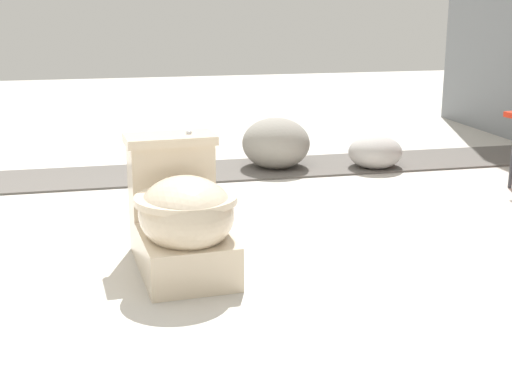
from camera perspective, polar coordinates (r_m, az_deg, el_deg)
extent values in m
plane|color=beige|center=(3.08, -11.19, -4.87)|extent=(14.00, 14.00, 0.00)
cube|color=#605B56|center=(4.42, -5.39, 1.58)|extent=(0.56, 8.00, 0.01)
cube|color=beige|center=(2.85, -5.91, -4.54)|extent=(0.62, 0.38, 0.17)
ellipsoid|color=beige|center=(2.70, -5.60, -1.71)|extent=(0.46, 0.39, 0.28)
cylinder|color=beige|center=(2.68, -5.63, -0.57)|extent=(0.41, 0.41, 0.03)
cube|color=beige|center=(2.98, -6.81, 1.05)|extent=(0.20, 0.35, 0.30)
cube|color=beige|center=(2.94, -6.91, 4.22)|extent=(0.23, 0.38, 0.04)
cylinder|color=silver|center=(2.95, -5.39, 4.77)|extent=(0.02, 0.02, 0.01)
ellipsoid|color=#B7B2AD|center=(4.57, 9.51, 3.17)|extent=(0.48, 0.48, 0.21)
ellipsoid|color=gray|center=(4.51, 1.60, 3.92)|extent=(0.45, 0.43, 0.32)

